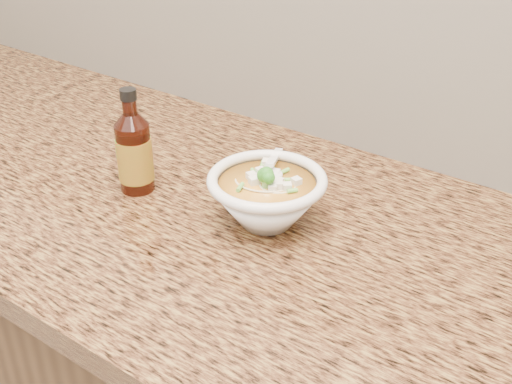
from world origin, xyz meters
The scene contains 3 objects.
counter_slab centered at (0.00, 1.68, 0.88)m, with size 4.00×0.68×0.04m, color olive.
soup_bowl centered at (-0.10, 1.68, 0.94)m, with size 0.18×0.19×0.10m.
hot_sauce_bottle centered at (-0.33, 1.64, 0.97)m, with size 0.07×0.07×0.17m.
Camera 1 is at (0.37, 1.00, 1.43)m, focal length 45.00 mm.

